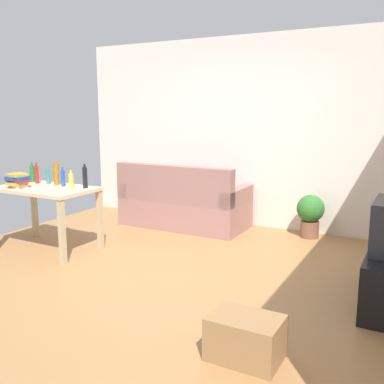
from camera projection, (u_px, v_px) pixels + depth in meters
The scene contains 14 objects.
ground_plane at pixel (162, 268), 4.69m from camera, with size 5.20×4.40×0.02m, color #9E7042.
wall_rear at pixel (241, 132), 6.35m from camera, with size 5.20×0.10×2.70m, color silver.
couch at pixel (183, 206), 6.31m from camera, with size 1.79×0.84×0.92m.
desk at pixel (45, 196), 5.21m from camera, with size 1.21×0.71×0.76m.
potted_plant at pixel (310, 213), 5.76m from camera, with size 0.36×0.36×0.57m.
storage_box at pixel (245, 338), 2.94m from camera, with size 0.48×0.34×0.30m, color olive.
bottle_green at pixel (32, 174), 5.57m from camera, with size 0.06×0.06×0.25m.
bottle_red at pixel (37, 174), 5.45m from camera, with size 0.05×0.05×0.26m.
bottle_tall at pixel (48, 177), 5.43m from camera, with size 0.05×0.05×0.21m.
bottle_amber at pixel (56, 174), 5.33m from camera, with size 0.07×0.07×0.30m.
bottle_blue at pixel (63, 178), 5.25m from camera, with size 0.05×0.05×0.23m.
bottle_squat at pixel (71, 180), 5.16m from camera, with size 0.06×0.06×0.21m.
bottle_dark at pixel (85, 177), 5.12m from camera, with size 0.06×0.06×0.28m.
book_stack at pixel (18, 180), 5.14m from camera, with size 0.26×0.21×0.17m.
Camera 1 is at (2.40, -3.78, 1.65)m, focal length 40.96 mm.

